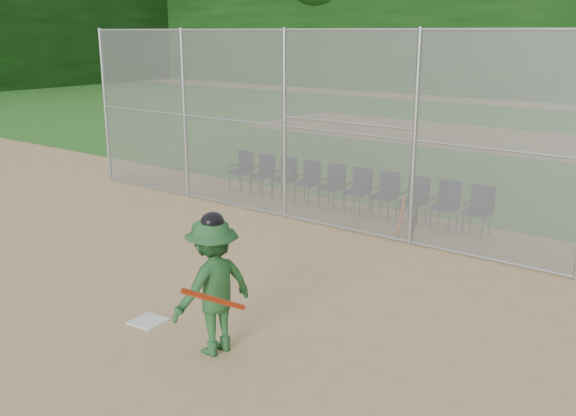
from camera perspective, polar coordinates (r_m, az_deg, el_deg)
The scene contains 17 objects.
ground at distance 9.24m, azimuth -9.60°, elevation -9.91°, with size 100.00×100.00×0.00m, color tan.
grass_strip at distance 24.73m, azimuth 22.46°, elevation 5.17°, with size 100.00×100.00×0.00m, color #25621D.
dirt_patch_far at distance 24.73m, azimuth 22.46°, elevation 5.18°, with size 24.00×24.00×0.00m, color tan.
backstop_fence at distance 12.43m, azimuth 7.06°, elevation 6.76°, with size 16.09×0.09×4.00m.
home_plate at distance 9.31m, azimuth -12.32°, elevation -9.79°, with size 0.43×0.43×0.02m, color silver.
batter_at_plate at distance 8.03m, azimuth -6.68°, elevation -6.86°, with size 1.00×1.39×1.84m.
spare_bats at distance 12.66m, azimuth 10.59°, elevation -0.91°, with size 0.36×0.32×0.83m.
chair_0 at distance 16.44m, azimuth -4.26°, elevation 3.32°, with size 0.54×0.52×0.96m, color black, non-canonical shape.
chair_1 at distance 16.00m, azimuth -2.39°, elevation 3.01°, with size 0.54×0.52×0.96m, color black, non-canonical shape.
chair_2 at distance 15.57m, azimuth -0.42°, elevation 2.68°, with size 0.54×0.52×0.96m, color black, non-canonical shape.
chair_3 at distance 15.17m, azimuth 1.66°, elevation 2.32°, with size 0.54×0.52×0.96m, color black, non-canonical shape.
chair_4 at distance 14.78m, azimuth 3.85°, elevation 1.95°, with size 0.54×0.52×0.96m, color black, non-canonical shape.
chair_5 at distance 14.42m, azimuth 6.16°, elevation 1.55°, with size 0.54×0.52×0.96m, color black, non-canonical shape.
chair_6 at distance 14.09m, azimuth 8.57°, elevation 1.13°, with size 0.54×0.52×0.96m, color black, non-canonical shape.
chair_7 at distance 13.78m, azimuth 11.10°, elevation 0.68°, with size 0.54×0.52×0.96m, color black, non-canonical shape.
chair_8 at distance 13.50m, azimuth 13.74°, elevation 0.22°, with size 0.54×0.52×0.96m, color black, non-canonical shape.
chair_9 at distance 13.25m, azimuth 16.48°, elevation -0.26°, with size 0.54×0.52×0.96m, color black, non-canonical shape.
Camera 1 is at (6.20, -5.62, 3.92)m, focal length 40.00 mm.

